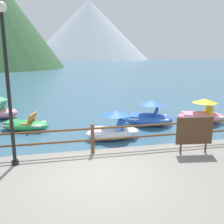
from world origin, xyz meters
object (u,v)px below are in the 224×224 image
(lamp_post, at_px, (7,72))
(pedal_boat_0, at_px, (149,116))
(pedal_boat_2, at_px, (113,129))
(pedal_boat_4, at_px, (201,114))
(pedal_boat_3, at_px, (25,125))
(sign_board, at_px, (194,131))

(lamp_post, xyz_separation_m, pedal_boat_0, (5.73, 4.48, -2.61))
(pedal_boat_0, xyz_separation_m, pedal_boat_2, (-2.22, -1.71, -0.03))
(lamp_post, height_order, pedal_boat_4, lamp_post)
(pedal_boat_2, xyz_separation_m, pedal_boat_3, (-3.79, 2.10, -0.16))
(pedal_boat_0, xyz_separation_m, pedal_boat_4, (2.86, -0.14, -0.01))
(pedal_boat_3, xyz_separation_m, pedal_boat_4, (8.86, -0.54, 0.17))
(sign_board, distance_m, pedal_boat_4, 5.66)
(pedal_boat_0, distance_m, pedal_boat_4, 2.86)
(sign_board, bearing_deg, pedal_boat_2, 122.20)
(lamp_post, height_order, pedal_boat_2, lamp_post)
(lamp_post, bearing_deg, sign_board, -3.40)
(lamp_post, bearing_deg, pedal_boat_0, 38.00)
(pedal_boat_3, bearing_deg, lamp_post, -86.79)
(pedal_boat_4, bearing_deg, lamp_post, -153.21)
(pedal_boat_2, bearing_deg, pedal_boat_3, 150.96)
(sign_board, xyz_separation_m, pedal_boat_0, (0.27, 4.80, -0.70))
(pedal_boat_2, relative_size, pedal_boat_4, 0.86)
(pedal_boat_4, bearing_deg, pedal_boat_3, 176.54)
(sign_board, height_order, pedal_boat_3, sign_board)
(sign_board, bearing_deg, pedal_boat_0, 86.76)
(pedal_boat_0, distance_m, pedal_boat_2, 2.80)
(pedal_boat_2, bearing_deg, pedal_boat_4, 17.14)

